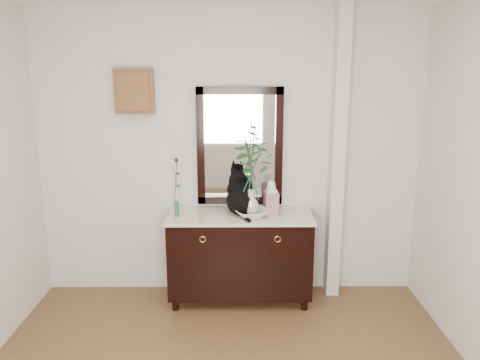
{
  "coord_description": "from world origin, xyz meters",
  "views": [
    {
      "loc": [
        0.07,
        -2.35,
        2.16
      ],
      "look_at": [
        0.1,
        1.63,
        1.2
      ],
      "focal_mm": 35.0,
      "sensor_mm": 36.0,
      "label": 1
    }
  ],
  "objects_px": {
    "ginger_jar": "(271,197)",
    "lotus_bowl": "(251,213)",
    "cat": "(240,193)",
    "sideboard": "(240,253)"
  },
  "relations": [
    {
      "from": "sideboard",
      "to": "ginger_jar",
      "type": "height_order",
      "value": "ginger_jar"
    },
    {
      "from": "sideboard",
      "to": "cat",
      "type": "xyz_separation_m",
      "value": [
        0.0,
        0.02,
        0.58
      ]
    },
    {
      "from": "ginger_jar",
      "to": "sideboard",
      "type": "bearing_deg",
      "value": -174.23
    },
    {
      "from": "sideboard",
      "to": "cat",
      "type": "bearing_deg",
      "value": 78.31
    },
    {
      "from": "sideboard",
      "to": "ginger_jar",
      "type": "xyz_separation_m",
      "value": [
        0.29,
        0.03,
        0.54
      ]
    },
    {
      "from": "cat",
      "to": "ginger_jar",
      "type": "height_order",
      "value": "cat"
    },
    {
      "from": "lotus_bowl",
      "to": "ginger_jar",
      "type": "relative_size",
      "value": 0.91
    },
    {
      "from": "cat",
      "to": "ginger_jar",
      "type": "bearing_deg",
      "value": -19.82
    },
    {
      "from": "sideboard",
      "to": "ginger_jar",
      "type": "bearing_deg",
      "value": 5.77
    },
    {
      "from": "ginger_jar",
      "to": "lotus_bowl",
      "type": "bearing_deg",
      "value": -152.62
    }
  ]
}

